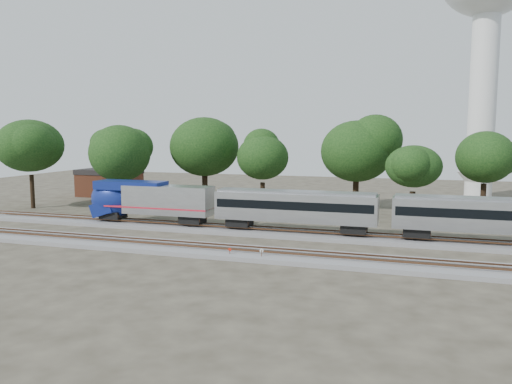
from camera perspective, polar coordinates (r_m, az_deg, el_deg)
ground at (r=51.08m, az=-3.79°, el=-5.87°), size 160.00×160.00×0.00m
track_far at (r=56.55m, az=-1.57°, el=-4.40°), size 160.00×5.00×0.73m
track_near at (r=47.43m, az=-5.55°, el=-6.62°), size 160.00×5.00×0.73m
train at (r=53.48m, az=24.99°, el=-2.38°), size 91.85×3.17×4.67m
switch_stand_red at (r=45.00m, az=-3.01°, el=-6.82°), size 0.30×0.07×0.94m
switch_stand_white at (r=44.04m, az=0.64°, el=-6.99°), size 0.33×0.17×1.09m
switch_lever at (r=44.02m, az=0.09°, el=-7.72°), size 0.57×0.45×0.30m
water_tower at (r=96.70m, az=24.95°, el=18.83°), size 15.78×15.78×43.67m
brick_building at (r=92.39m, az=-16.39°, el=1.07°), size 10.18×7.35×4.77m
tree_0 at (r=80.66m, az=-24.42°, el=4.82°), size 9.42×9.42×13.29m
tree_1 at (r=82.57m, az=-15.56°, el=4.21°), size 7.96×7.96×11.22m
tree_2 at (r=72.24m, az=-15.31°, el=4.27°), size 8.45×8.45×11.91m
tree_3 at (r=75.56m, az=-5.91°, el=5.16°), size 9.23×9.23×13.01m
tree_4 at (r=70.38m, az=0.76°, el=3.95°), size 7.84×7.84×11.06m
tree_5 at (r=73.53m, az=11.43°, el=4.57°), size 8.66×8.66×12.21m
tree_6 at (r=66.02m, az=17.56°, el=2.78°), size 7.06×7.06×9.96m
tree_7 at (r=75.00m, az=24.72°, el=3.63°), size 8.00×8.00×11.28m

